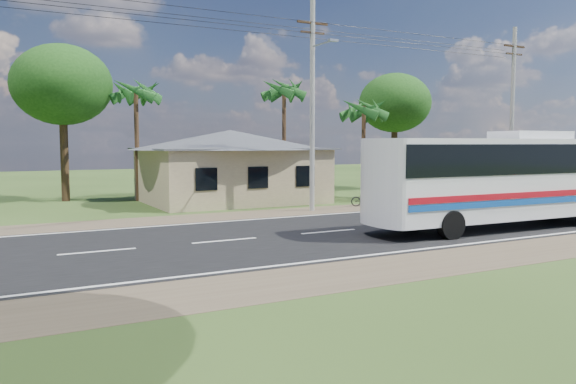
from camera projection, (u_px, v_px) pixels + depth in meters
name	position (u px, v px, depth m)	size (l,w,h in m)	color
ground	(329.00, 232.00, 22.73)	(120.00, 120.00, 0.00)	#284017
road	(329.00, 232.00, 22.73)	(120.00, 16.00, 0.03)	black
house	(231.00, 159.00, 34.42)	(12.40, 10.00, 5.00)	tan
waiting_shed	(431.00, 157.00, 36.03)	(5.20, 4.48, 3.35)	#382314
concrete_barrier	(451.00, 196.00, 33.20)	(7.00, 0.30, 0.90)	#9E9E99
utility_poles	(307.00, 101.00, 29.18)	(32.80, 2.22, 11.00)	#9E9E99
palm_near	(364.00, 110.00, 36.34)	(2.80, 2.80, 6.70)	#47301E
palm_mid	(284.00, 91.00, 38.55)	(2.80, 2.80, 8.20)	#47301E
palm_far	(136.00, 93.00, 34.39)	(2.80, 2.80, 7.70)	#47301E
tree_behind_house	(62.00, 85.00, 34.25)	(6.00, 6.00, 9.61)	#47301E
tree_behind_shed	(395.00, 103.00, 43.68)	(5.60, 5.60, 9.02)	#47301E
coach_bus	(511.00, 173.00, 23.82)	(13.30, 3.24, 4.10)	silver
motorcycle	(366.00, 199.00, 31.93)	(0.58, 1.66, 0.87)	black
person	(504.00, 187.00, 35.39)	(0.59, 0.39, 1.63)	navy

